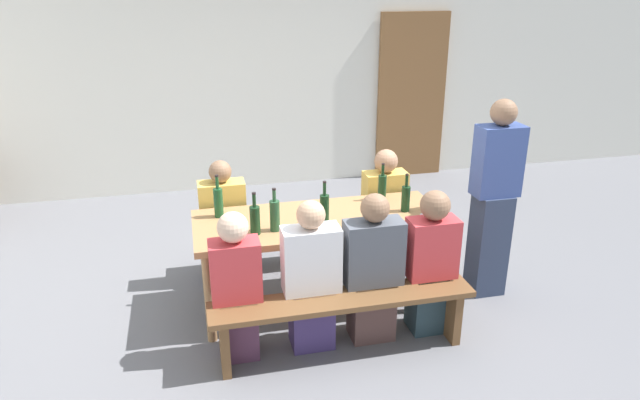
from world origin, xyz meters
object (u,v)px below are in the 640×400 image
object	(u,v)px
wine_glass_2	(373,212)
seated_guest_far_1	(384,211)
bench_near	(343,309)
seated_guest_near_3	(431,265)
tasting_table	(320,228)
seated_guest_far_0	(224,226)
wine_bottle_1	(382,187)
wine_glass_1	(425,200)
wine_bottle_5	(406,198)
seated_guest_near_2	(373,272)
wine_bottle_0	(218,202)
wine_bottle_2	(275,215)
bench_far	(303,229)
seated_guest_near_1	(311,280)
seated_guest_near_0	(236,289)
wine_bottle_3	(255,219)
wine_bottle_4	(325,209)
standing_host	(493,203)
wine_glass_0	(223,224)

from	to	relation	value
wine_glass_2	seated_guest_far_1	bearing A→B (deg)	64.71
bench_near	seated_guest_near_3	size ratio (longest dim) A/B	1.66
tasting_table	seated_guest_far_0	distance (m)	0.91
wine_bottle_1	wine_glass_1	bearing A→B (deg)	-61.71
wine_bottle_5	seated_guest_near_2	distance (m)	0.76
wine_glass_2	seated_guest_near_2	distance (m)	0.45
tasting_table	wine_glass_2	distance (m)	0.48
seated_guest_near_3	seated_guest_far_1	size ratio (longest dim) A/B	1.01
wine_bottle_0	wine_bottle_2	size ratio (longest dim) A/B	1.03
bench_far	seated_guest_near_1	size ratio (longest dim) A/B	1.65
wine_bottle_5	seated_guest_near_0	xyz separation A→B (m)	(-1.41, -0.53, -0.34)
wine_bottle_3	wine_bottle_4	distance (m)	0.53
wine_bottle_0	wine_bottle_2	distance (m)	0.52
wine_bottle_0	seated_guest_near_1	world-z (taller)	seated_guest_near_1
seated_guest_near_3	seated_guest_far_1	xyz separation A→B (m)	(0.02, 1.09, -0.02)
seated_guest_near_1	bench_near	bearing A→B (deg)	-128.09
seated_guest_near_3	standing_host	xyz separation A→B (m)	(0.70, 0.41, 0.27)
wine_bottle_2	bench_far	bearing A→B (deg)	66.05
wine_bottle_0	wine_bottle_5	distance (m)	1.47
bench_far	seated_guest_near_1	distance (m)	1.27
wine_bottle_2	wine_glass_1	world-z (taller)	wine_bottle_2
bench_far	wine_bottle_0	xyz separation A→B (m)	(-0.76, -0.49, 0.52)
tasting_table	standing_host	distance (m)	1.41
wine_bottle_1	standing_host	distance (m)	0.90
bench_near	bench_far	world-z (taller)	same
bench_near	seated_guest_near_3	world-z (taller)	seated_guest_near_3
seated_guest_near_3	wine_bottle_0	bearing A→B (deg)	62.72
wine_bottle_2	seated_guest_near_3	world-z (taller)	seated_guest_near_3
wine_bottle_0	seated_guest_far_0	bearing A→B (deg)	82.34
seated_guest_near_3	seated_guest_far_0	world-z (taller)	seated_guest_near_3
wine_bottle_1	wine_bottle_5	size ratio (longest dim) A/B	1.02
wine_glass_2	seated_guest_near_3	xyz separation A→B (m)	(0.36, -0.27, -0.34)
tasting_table	wine_bottle_1	xyz separation A→B (m)	(0.59, 0.26, 0.20)
standing_host	wine_bottle_4	bearing A→B (deg)	0.39
wine_glass_0	seated_guest_near_0	distance (m)	0.48
wine_bottle_1	seated_guest_near_2	distance (m)	0.94
wine_bottle_5	seated_guest_near_2	size ratio (longest dim) A/B	0.28
wine_bottle_4	seated_guest_far_1	distance (m)	1.06
tasting_table	seated_guest_near_2	bearing A→B (deg)	-64.67
wine_bottle_3	standing_host	bearing A→B (deg)	1.26
tasting_table	seated_guest_far_0	xyz separation A→B (m)	(-0.71, 0.55, -0.15)
wine_bottle_4	wine_glass_2	xyz separation A→B (m)	(0.33, -0.13, -0.01)
wine_glass_2	standing_host	size ratio (longest dim) A/B	0.11
wine_bottle_5	wine_glass_1	xyz separation A→B (m)	(0.11, -0.12, 0.01)
wine_glass_1	seated_guest_near_0	xyz separation A→B (m)	(-1.52, -0.41, -0.35)
bench_far	wine_bottle_4	bearing A→B (deg)	-89.87
seated_guest_near_2	standing_host	size ratio (longest dim) A/B	0.69
wine_glass_0	seated_guest_far_0	bearing A→B (deg)	86.78
seated_guest_far_0	standing_host	bearing A→B (deg)	72.13
wine_bottle_0	wine_bottle_3	distance (m)	0.45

